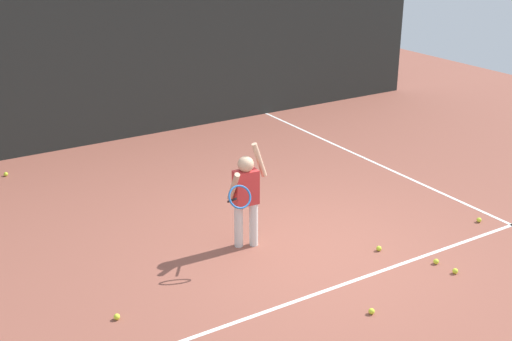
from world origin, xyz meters
name	(u,v)px	position (x,y,z in m)	size (l,w,h in m)	color
ground_plane	(316,251)	(0.00, 0.00, 0.00)	(20.00, 20.00, 0.00)	brown
court_line_baseline	(358,279)	(0.00, -0.81, 0.00)	(9.00, 0.05, 0.00)	white
court_line_sideline	(416,182)	(2.69, 1.00, 0.00)	(0.05, 9.00, 0.00)	white
back_fence_windscreen	(140,45)	(0.00, 5.44, 1.70)	(12.72, 0.08, 3.40)	#282D2B
fence_post_1	(139,40)	(0.00, 5.50, 1.77)	(0.09, 0.09, 3.55)	slate
fence_post_2	(395,14)	(6.21, 5.50, 1.77)	(0.09, 0.09, 3.55)	slate
tennis_player	(246,194)	(-0.68, 0.57, 0.73)	(0.75, 0.57, 1.35)	silver
tennis_ball_0	(436,261)	(1.03, -1.02, 0.03)	(0.07, 0.07, 0.07)	#CCE033
tennis_ball_1	(455,271)	(1.06, -1.30, 0.03)	(0.07, 0.07, 0.07)	#CCE033
tennis_ball_2	(6,174)	(-2.75, 4.62, 0.03)	(0.07, 0.07, 0.07)	#CCE033
tennis_ball_3	(379,248)	(0.67, -0.41, 0.03)	(0.07, 0.07, 0.07)	#CCE033
tennis_ball_4	(372,311)	(-0.33, -1.42, 0.03)	(0.07, 0.07, 0.07)	#CCE033
tennis_ball_5	(479,220)	(2.38, -0.51, 0.03)	(0.07, 0.07, 0.07)	#CCE033
tennis_ball_6	(117,317)	(-2.65, -0.11, 0.03)	(0.07, 0.07, 0.07)	#CCE033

